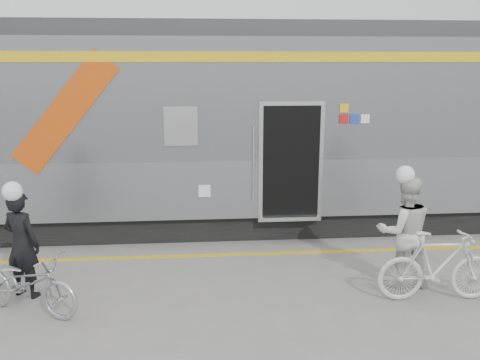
{
  "coord_description": "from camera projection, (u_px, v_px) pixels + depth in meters",
  "views": [
    {
      "loc": [
        -0.98,
        -6.37,
        3.37
      ],
      "look_at": [
        -0.33,
        1.6,
        1.5
      ],
      "focal_mm": 38.0,
      "sensor_mm": 36.0,
      "label": 1
    }
  ],
  "objects": [
    {
      "name": "bicycle_right",
      "position": [
        438.0,
        266.0,
        7.24
      ],
      "size": [
        1.76,
        0.56,
        1.04
      ],
      "primitive_type": "imported",
      "rotation": [
        0.0,
        0.0,
        1.53
      ],
      "color": "beige",
      "rests_on": "ground"
    },
    {
      "name": "man",
      "position": [
        22.0,
        244.0,
        7.32
      ],
      "size": [
        0.69,
        0.59,
        1.59
      ],
      "primitive_type": "imported",
      "rotation": [
        0.0,
        0.0,
        2.71
      ],
      "color": "black",
      "rests_on": "ground"
    },
    {
      "name": "train",
      "position": [
        174.0,
        127.0,
        10.51
      ],
      "size": [
        24.0,
        3.17,
        4.1
      ],
      "color": "black",
      "rests_on": "ground"
    },
    {
      "name": "helmet_woman",
      "position": [
        409.0,
        167.0,
        7.45
      ],
      "size": [
        0.28,
        0.28,
        0.28
      ],
      "primitive_type": "sphere",
      "color": "white",
      "rests_on": "woman"
    },
    {
      "name": "woman",
      "position": [
        404.0,
        232.0,
        7.67
      ],
      "size": [
        0.86,
        0.69,
        1.72
      ],
      "primitive_type": "imported",
      "rotation": [
        0.0,
        0.0,
        3.1
      ],
      "color": "silver",
      "rests_on": "ground"
    },
    {
      "name": "ground",
      "position": [
        273.0,
        311.0,
        7.02
      ],
      "size": [
        90.0,
        90.0,
        0.0
      ],
      "primitive_type": "plane",
      "color": "slate",
      "rests_on": "ground"
    },
    {
      "name": "helmet_man",
      "position": [
        15.0,
        181.0,
        7.11
      ],
      "size": [
        0.28,
        0.28,
        0.28
      ],
      "primitive_type": "sphere",
      "color": "white",
      "rests_on": "man"
    },
    {
      "name": "bicycle_left",
      "position": [
        26.0,
        283.0,
        6.89
      ],
      "size": [
        1.76,
        1.23,
        0.88
      ],
      "primitive_type": "imported",
      "rotation": [
        0.0,
        0.0,
        1.14
      ],
      "color": "#A0A2A7",
      "rests_on": "ground"
    },
    {
      "name": "safety_strip",
      "position": [
        256.0,
        254.0,
        9.11
      ],
      "size": [
        24.0,
        0.12,
        0.01
      ],
      "primitive_type": "cube",
      "color": "gold",
      "rests_on": "ground"
    }
  ]
}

